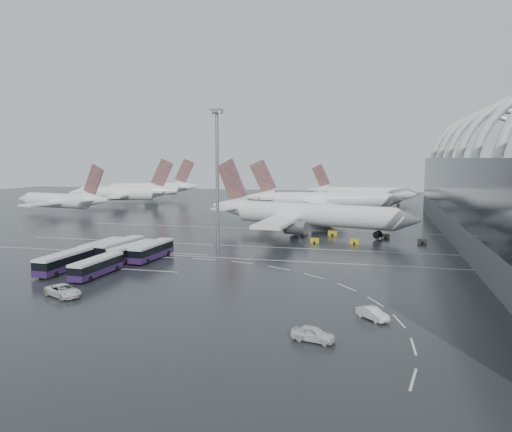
% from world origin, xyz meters
% --- Properties ---
extents(ground, '(420.00, 420.00, 0.00)m').
position_xyz_m(ground, '(0.00, 0.00, 0.00)').
color(ground, black).
rests_on(ground, ground).
extents(lane_marking_near, '(120.00, 0.25, 0.01)m').
position_xyz_m(lane_marking_near, '(0.00, -2.00, 0.01)').
color(lane_marking_near, silver).
rests_on(lane_marking_near, ground).
extents(lane_marking_mid, '(120.00, 0.25, 0.01)m').
position_xyz_m(lane_marking_mid, '(0.00, 12.00, 0.01)').
color(lane_marking_mid, silver).
rests_on(lane_marking_mid, ground).
extents(lane_marking_far, '(120.00, 0.25, 0.01)m').
position_xyz_m(lane_marking_far, '(0.00, 40.00, 0.01)').
color(lane_marking_far, silver).
rests_on(lane_marking_far, ground).
extents(bus_bay_line_south, '(28.00, 0.25, 0.01)m').
position_xyz_m(bus_bay_line_south, '(-24.00, -16.00, 0.01)').
color(bus_bay_line_south, silver).
rests_on(bus_bay_line_south, ground).
extents(bus_bay_line_north, '(28.00, 0.25, 0.01)m').
position_xyz_m(bus_bay_line_north, '(-24.00, 0.00, 0.01)').
color(bus_bay_line_north, silver).
rests_on(bus_bay_line_north, ground).
extents(airliner_main, '(57.92, 50.08, 19.86)m').
position_xyz_m(airliner_main, '(4.86, 34.54, 4.97)').
color(airliner_main, white).
rests_on(airliner_main, ground).
extents(airliner_gate_b, '(55.63, 49.30, 19.54)m').
position_xyz_m(airliner_gate_b, '(4.87, 81.37, 4.89)').
color(airliner_gate_b, white).
rests_on(airliner_gate_b, ground).
extents(airliner_gate_c, '(48.47, 44.80, 17.30)m').
position_xyz_m(airliner_gate_c, '(16.91, 130.83, 4.33)').
color(airliner_gate_c, white).
rests_on(airliner_gate_c, ground).
extents(jet_remote_west, '(41.38, 33.46, 18.01)m').
position_xyz_m(jet_remote_west, '(-85.62, 60.53, 4.65)').
color(jet_remote_west, white).
rests_on(jet_remote_west, ground).
extents(jet_remote_mid, '(45.17, 36.64, 19.81)m').
position_xyz_m(jet_remote_mid, '(-79.28, 94.47, 5.11)').
color(jet_remote_mid, white).
rests_on(jet_remote_mid, ground).
extents(jet_remote_far, '(42.84, 35.04, 19.82)m').
position_xyz_m(jet_remote_far, '(-81.28, 124.56, 5.11)').
color(jet_remote_far, white).
rests_on(jet_remote_far, ground).
extents(bus_row_near_a, '(3.44, 12.41, 3.02)m').
position_xyz_m(bus_row_near_a, '(-30.76, -5.84, 1.66)').
color(bus_row_near_a, '#21123A').
rests_on(bus_row_near_a, ground).
extents(bus_row_near_b, '(4.59, 13.96, 3.37)m').
position_xyz_m(bus_row_near_b, '(-26.79, -5.71, 1.85)').
color(bus_row_near_b, '#21123A').
rests_on(bus_row_near_b, ground).
extents(bus_row_near_c, '(4.50, 13.19, 3.18)m').
position_xyz_m(bus_row_near_c, '(-22.68, -8.08, 1.75)').
color(bus_row_near_c, '#21123A').
rests_on(bus_row_near_c, ground).
extents(bus_row_near_d, '(3.71, 13.47, 3.28)m').
position_xyz_m(bus_row_near_d, '(-19.24, -6.79, 1.80)').
color(bus_row_near_d, '#21123A').
rests_on(bus_row_near_d, ground).
extents(bus_row_far_a, '(3.54, 13.51, 3.30)m').
position_xyz_m(bus_row_far_a, '(-29.68, -20.15, 1.82)').
color(bus_row_far_a, '#21123A').
rests_on(bus_row_far_a, ground).
extents(bus_row_far_c, '(3.35, 12.60, 3.08)m').
position_xyz_m(bus_row_far_c, '(-22.25, -21.85, 1.69)').
color(bus_row_far_c, '#21123A').
rests_on(bus_row_far_c, ground).
extents(van_curve_a, '(6.95, 5.38, 1.76)m').
position_xyz_m(van_curve_a, '(-20.04, -34.49, 0.88)').
color(van_curve_a, silver).
rests_on(van_curve_a, ground).
extents(van_curve_b, '(5.23, 3.04, 1.67)m').
position_xyz_m(van_curve_b, '(17.37, -43.58, 0.84)').
color(van_curve_b, silver).
rests_on(van_curve_b, ground).
extents(van_curve_c, '(4.36, 4.44, 1.52)m').
position_xyz_m(van_curve_c, '(23.63, -34.43, 0.76)').
color(van_curve_c, silver).
rests_on(van_curve_c, ground).
extents(floodlight_mast, '(2.33, 2.33, 30.39)m').
position_xyz_m(floodlight_mast, '(-9.98, 6.95, 19.11)').
color(floodlight_mast, gray).
rests_on(floodlight_mast, ground).
extents(gse_cart_belly_a, '(2.08, 1.23, 1.14)m').
position_xyz_m(gse_cart_belly_a, '(18.98, 20.83, 0.57)').
color(gse_cart_belly_a, '#B5A318').
rests_on(gse_cart_belly_a, ground).
extents(gse_cart_belly_b, '(2.01, 1.19, 1.10)m').
position_xyz_m(gse_cart_belly_b, '(26.18, 31.06, 0.55)').
color(gse_cart_belly_b, slate).
rests_on(gse_cart_belly_b, ground).
extents(gse_cart_belly_c, '(2.04, 1.21, 1.11)m').
position_xyz_m(gse_cart_belly_c, '(9.79, 20.02, 0.56)').
color(gse_cart_belly_c, '#B5A318').
rests_on(gse_cart_belly_c, ground).
extents(gse_cart_belly_d, '(2.05, 1.21, 1.12)m').
position_xyz_m(gse_cart_belly_d, '(34.46, 25.41, 0.56)').
color(gse_cart_belly_d, slate).
rests_on(gse_cart_belly_d, ground).
extents(gse_cart_belly_e, '(2.24, 1.32, 1.22)m').
position_xyz_m(gse_cart_belly_e, '(12.89, 32.59, 0.61)').
color(gse_cart_belly_e, '#B5A318').
rests_on(gse_cart_belly_e, ground).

